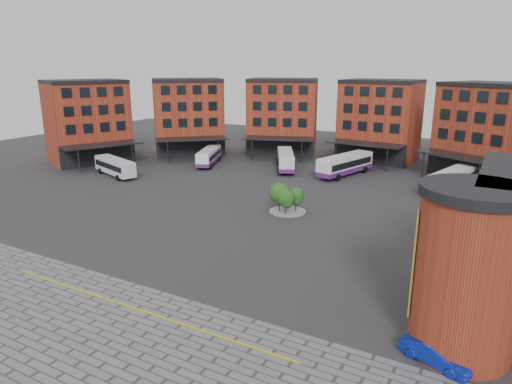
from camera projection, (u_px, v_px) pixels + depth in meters
The scene contains 12 objects.
ground at pixel (219, 241), 45.96m from camera, with size 160.00×160.00×0.00m, color #28282B.
paving_zone at pixel (39, 371), 26.49m from camera, with size 50.00×22.00×0.02m, color slate.
yellow_line at pixel (136, 309), 33.22m from camera, with size 26.00×0.15×0.02m, color gold.
main_building at pixel (317, 124), 78.47m from camera, with size 94.14×42.48×14.60m.
tree_island at pixel (286, 197), 54.27m from camera, with size 4.40×4.40×3.67m.
bus_a at pixel (115, 166), 72.44m from camera, with size 10.18×5.45×2.82m.
bus_b at pixel (209, 156), 80.64m from camera, with size 5.79×10.22×2.83m.
bus_c at pixel (285, 160), 77.03m from camera, with size 7.26×10.80×3.06m.
bus_d at pixel (345, 164), 72.74m from camera, with size 5.92×12.12×3.33m.
bus_e at pixel (452, 181), 62.73m from camera, with size 5.51×11.78×3.24m.
bus_f at pixel (490, 203), 52.93m from camera, with size 10.17×8.32×3.03m.
blue_car at pixel (437, 354), 26.96m from camera, with size 1.49×4.26×1.41m, color #0B1E9A.
Camera 1 is at (24.00, -35.77, 17.21)m, focal length 32.00 mm.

